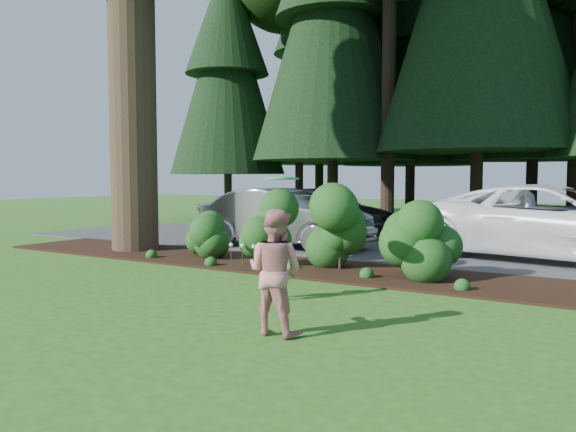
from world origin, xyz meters
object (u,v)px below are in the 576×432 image
(car_white_suv, at_px, (555,222))
(car_dark_suv, at_px, (324,211))
(child, at_px, (282,265))
(car_silver_wagon, at_px, (284,218))
(frisbee, at_px, (282,179))
(adult, at_px, (275,272))

(car_white_suv, distance_m, car_dark_suv, 7.93)
(child, bearing_deg, car_silver_wagon, -33.94)
(car_silver_wagon, relative_size, child, 4.47)
(car_white_suv, distance_m, child, 7.62)
(car_silver_wagon, bearing_deg, frisbee, -147.61)
(adult, relative_size, frisbee, 2.78)
(car_silver_wagon, relative_size, adult, 3.12)
(car_white_suv, xyz_separation_m, adult, (-2.30, -8.63, -0.13))
(car_white_suv, bearing_deg, car_dark_suv, 80.06)
(car_white_suv, bearing_deg, adult, 174.03)
(car_dark_suv, distance_m, adult, 12.34)
(car_dark_suv, height_order, frisbee, frisbee)
(child, distance_m, adult, 2.05)
(child, bearing_deg, car_dark_suv, -41.62)
(frisbee, bearing_deg, adult, -60.12)
(car_white_suv, xyz_separation_m, car_dark_suv, (-7.50, 2.57, -0.12))
(car_white_suv, bearing_deg, car_silver_wagon, 108.94)
(car_dark_suv, xyz_separation_m, child, (4.19, -9.43, -0.25))
(child, distance_m, frisbee, 1.42)
(car_white_suv, relative_size, child, 5.78)
(car_silver_wagon, xyz_separation_m, car_white_suv, (6.80, 1.19, 0.07))
(child, bearing_deg, adult, 144.02)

